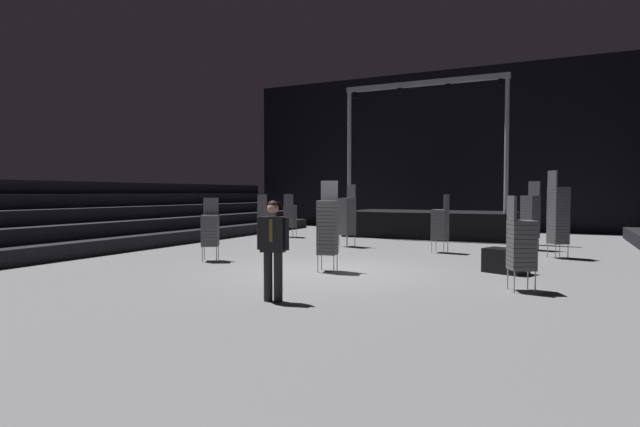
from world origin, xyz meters
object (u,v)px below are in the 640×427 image
object	(u,v)px
chair_stack_front_right	(347,216)
chair_stack_mid_centre	(210,229)
man_with_tie	(273,245)
chair_stack_rear_left	(290,215)
chair_stack_front_left	(328,226)
chair_stack_aisle_left	(440,224)
equipment_road_case	(506,261)
chair_stack_rear_right	(530,216)
chair_stack_mid_left	(558,214)
stage_riser	(431,222)
chair_stack_rear_centre	(266,222)
chair_stack_mid_right	(521,243)

from	to	relation	value
chair_stack_front_right	chair_stack_mid_centre	bearing A→B (deg)	94.15
man_with_tie	chair_stack_rear_left	size ratio (longest dim) A/B	0.96
chair_stack_front_left	chair_stack_aisle_left	bearing A→B (deg)	-119.89
man_with_tie	chair_stack_mid_centre	bearing A→B (deg)	-54.15
chair_stack_mid_centre	equipment_road_case	distance (m)	7.56
chair_stack_front_left	chair_stack_rear_right	world-z (taller)	chair_stack_rear_right
chair_stack_front_right	chair_stack_front_left	bearing A→B (deg)	133.33
chair_stack_mid_left	chair_stack_aisle_left	xyz separation A→B (m)	(-3.28, -0.16, -0.34)
chair_stack_mid_left	chair_stack_rear_left	distance (m)	10.45
chair_stack_mid_centre	chair_stack_aisle_left	distance (m)	6.95
chair_stack_front_left	chair_stack_rear_right	size ratio (longest dim) A/B	0.96
chair_stack_mid_left	chair_stack_aisle_left	bearing A→B (deg)	-121.17
chair_stack_mid_left	stage_riser	bearing A→B (deg)	-172.04
stage_riser	man_with_tie	xyz separation A→B (m)	(0.51, -13.82, 0.35)
chair_stack_mid_centre	chair_stack_rear_right	size ratio (longest dim) A/B	0.77
chair_stack_front_right	chair_stack_rear_centre	world-z (taller)	chair_stack_front_right
chair_stack_aisle_left	chair_stack_mid_left	bearing A→B (deg)	-80.18
chair_stack_rear_left	chair_stack_mid_centre	bearing A→B (deg)	-85.09
stage_riser	chair_stack_rear_centre	distance (m)	8.00
chair_stack_front_right	chair_stack_mid_left	distance (m)	6.54
chair_stack_mid_left	chair_stack_rear_centre	bearing A→B (deg)	-113.21
stage_riser	chair_stack_aisle_left	size ratio (longest dim) A/B	3.74
chair_stack_front_left	chair_stack_mid_right	bearing A→B (deg)	160.36
chair_stack_rear_left	man_with_tie	bearing A→B (deg)	-69.80
man_with_tie	chair_stack_aisle_left	world-z (taller)	chair_stack_aisle_left
stage_riser	chair_stack_rear_left	size ratio (longest dim) A/B	3.74
chair_stack_rear_left	chair_stack_front_left	bearing A→B (deg)	-63.03
stage_riser	chair_stack_front_left	world-z (taller)	stage_riser
chair_stack_rear_centre	chair_stack_mid_centre	bearing A→B (deg)	-70.87
chair_stack_mid_left	chair_stack_front_left	bearing A→B (deg)	-78.08
chair_stack_front_right	equipment_road_case	size ratio (longest dim) A/B	2.37
chair_stack_mid_centre	chair_stack_rear_right	distance (m)	10.13
man_with_tie	chair_stack_mid_centre	world-z (taller)	man_with_tie
chair_stack_mid_right	chair_stack_mid_centre	world-z (taller)	chair_stack_mid_right
stage_riser	chair_stack_rear_centre	bearing A→B (deg)	-118.09
chair_stack_mid_left	equipment_road_case	size ratio (longest dim) A/B	2.75
chair_stack_mid_right	chair_stack_rear_centre	size ratio (longest dim) A/B	1.00
chair_stack_front_right	equipment_road_case	world-z (taller)	chair_stack_front_right
stage_riser	chair_stack_rear_centre	world-z (taller)	stage_riser
chair_stack_front_right	chair_stack_mid_right	bearing A→B (deg)	161.15
chair_stack_mid_centre	chair_stack_rear_right	world-z (taller)	chair_stack_rear_right
stage_riser	chair_stack_rear_left	distance (m)	5.93
chair_stack_rear_right	chair_stack_aisle_left	distance (m)	3.18
chair_stack_aisle_left	chair_stack_rear_right	bearing A→B (deg)	-43.79
chair_stack_mid_right	chair_stack_rear_centre	world-z (taller)	same
chair_stack_mid_right	chair_stack_aisle_left	distance (m)	6.08
chair_stack_mid_centre	chair_stack_aisle_left	world-z (taller)	chair_stack_aisle_left
stage_riser	man_with_tie	world-z (taller)	stage_riser
chair_stack_rear_centre	chair_stack_aisle_left	xyz separation A→B (m)	(5.35, 1.48, 0.00)
stage_riser	chair_stack_rear_left	xyz separation A→B (m)	(-5.24, -2.76, 0.28)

